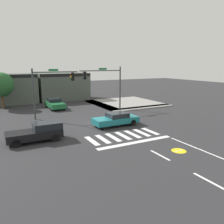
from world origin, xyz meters
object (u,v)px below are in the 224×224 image
at_px(roadside_tree, 1,85).
at_px(car_teal, 116,119).
at_px(traffic_signal_northeast, 105,81).
at_px(car_black, 38,132).
at_px(traffic_signal_northwest, 51,84).
at_px(car_green, 55,104).

bearing_deg(roadside_tree, car_teal, -57.77).
xyz_separation_m(traffic_signal_northeast, car_black, (-10.32, -8.51, -3.29)).
bearing_deg(traffic_signal_northeast, car_teal, 71.66).
bearing_deg(roadside_tree, traffic_signal_northwest, -60.88).
bearing_deg(roadside_tree, traffic_signal_northeast, -33.52).
bearing_deg(car_green, roadside_tree, -115.77).
bearing_deg(traffic_signal_northwest, car_teal, -54.01).
height_order(car_teal, roadside_tree, roadside_tree).
height_order(traffic_signal_northwest, roadside_tree, traffic_signal_northwest).
bearing_deg(traffic_signal_northeast, car_green, -41.03).
relative_size(traffic_signal_northeast, car_teal, 1.27).
xyz_separation_m(traffic_signal_northeast, car_teal, (-2.41, -7.28, -3.36)).
bearing_deg(car_teal, traffic_signal_northwest, -54.01).
relative_size(car_teal, car_green, 1.03).
bearing_deg(car_green, traffic_signal_northeast, 48.97).
bearing_deg(traffic_signal_northwest, car_black, -111.68).
distance_m(car_green, car_black, 14.18).
xyz_separation_m(car_teal, car_green, (-3.16, 12.12, 0.02)).
height_order(traffic_signal_northeast, roadside_tree, traffic_signal_northeast).
xyz_separation_m(traffic_signal_northeast, roadside_tree, (-12.02, 7.96, -0.65)).
bearing_deg(car_teal, traffic_signal_northeast, -108.34).
distance_m(car_black, roadside_tree, 16.77).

